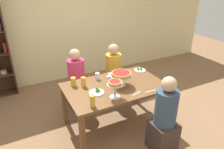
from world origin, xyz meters
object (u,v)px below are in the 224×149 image
object	(u,v)px
deep_dish_pizza_stand	(121,75)
cutlery_knife_near	(137,93)
salad_plate_far_diner	(97,92)
salad_plate_near_diner	(140,70)
beer_glass_amber_tall	(92,101)
beer_glass_amber_spare	(83,82)
water_glass_clear_near	(97,76)
water_glass_clear_far	(110,76)
diner_far_right	(113,76)
cutlery_fork_near	(151,91)
diner_far_left	(77,83)
dining_table	(115,91)
beer_glass_amber_short	(73,82)
personal_pizza_stand	(115,85)
water_glass_clear_spare	(109,79)
diner_near_right	(164,120)

from	to	relation	value
deep_dish_pizza_stand	cutlery_knife_near	distance (m)	0.37
salad_plate_far_diner	salad_plate_near_diner	bearing A→B (deg)	20.11
salad_plate_near_diner	beer_glass_amber_tall	bearing A→B (deg)	-150.58
salad_plate_far_diner	beer_glass_amber_spare	world-z (taller)	beer_glass_amber_spare
water_glass_clear_near	water_glass_clear_far	bearing A→B (deg)	-20.79
diner_far_right	water_glass_clear_far	distance (m)	0.68
cutlery_fork_near	water_glass_clear_far	bearing A→B (deg)	122.68
diner_far_left	beer_glass_amber_tall	distance (m)	1.24
deep_dish_pizza_stand	cutlery_knife_near	xyz separation A→B (m)	(0.08, -0.32, -0.18)
dining_table	beer_glass_amber_tall	xyz separation A→B (m)	(-0.53, -0.37, 0.17)
beer_glass_amber_short	diner_far_right	bearing A→B (deg)	26.84
salad_plate_far_diner	water_glass_clear_near	world-z (taller)	water_glass_clear_near
personal_pizza_stand	water_glass_clear_spare	bearing A→B (deg)	73.56
beer_glass_amber_short	beer_glass_amber_spare	distance (m)	0.16
beer_glass_amber_tall	diner_far_left	bearing A→B (deg)	81.70
cutlery_knife_near	deep_dish_pizza_stand	bearing A→B (deg)	85.70
water_glass_clear_far	diner_far_right	bearing A→B (deg)	56.61
personal_pizza_stand	cutlery_knife_near	world-z (taller)	personal_pizza_stand
deep_dish_pizza_stand	salad_plate_near_diner	bearing A→B (deg)	29.91
beer_glass_amber_tall	water_glass_clear_near	bearing A→B (deg)	61.74
diner_near_right	cutlery_fork_near	bearing A→B (deg)	-5.76
water_glass_clear_far	cutlery_knife_near	world-z (taller)	water_glass_clear_far
diner_far_left	beer_glass_amber_tall	bearing A→B (deg)	-8.30
deep_dish_pizza_stand	diner_far_right	bearing A→B (deg)	70.23
personal_pizza_stand	water_glass_clear_near	xyz separation A→B (m)	(0.02, 0.64, -0.14)
salad_plate_far_diner	water_glass_clear_spare	xyz separation A→B (m)	(0.31, 0.22, 0.04)
dining_table	cutlery_knife_near	distance (m)	0.40
personal_pizza_stand	water_glass_clear_spare	distance (m)	0.50
diner_near_right	salad_plate_near_diner	xyz separation A→B (m)	(0.32, 1.09, 0.26)
beer_glass_amber_short	cutlery_knife_near	bearing A→B (deg)	-40.95
deep_dish_pizza_stand	cutlery_knife_near	world-z (taller)	deep_dish_pizza_stand
diner_far_left	salad_plate_near_diner	xyz separation A→B (m)	(1.02, -0.51, 0.26)
diner_far_right	cutlery_knife_near	distance (m)	1.16
deep_dish_pizza_stand	water_glass_clear_near	size ratio (longest dim) A/B	2.97
diner_near_right	cutlery_knife_near	size ratio (longest dim) A/B	6.39
diner_near_right	diner_far_left	bearing A→B (deg)	23.73
beer_glass_amber_tall	beer_glass_amber_spare	bearing A→B (deg)	81.20
dining_table	diner_far_right	xyz separation A→B (m)	(0.38, 0.76, -0.16)
salad_plate_far_diner	beer_glass_amber_short	world-z (taller)	beer_glass_amber_short
diner_near_right	salad_plate_far_diner	distance (m)	1.03
water_glass_clear_far	water_glass_clear_near	bearing A→B (deg)	159.21
water_glass_clear_near	cutlery_fork_near	distance (m)	0.90
diner_near_right	personal_pizza_stand	size ratio (longest dim) A/B	4.45
beer_glass_amber_tall	water_glass_clear_far	bearing A→B (deg)	47.98
cutlery_knife_near	diner_near_right	bearing A→B (deg)	-85.95
beer_glass_amber_short	water_glass_clear_far	size ratio (longest dim) A/B	1.51
salad_plate_near_diner	water_glass_clear_near	xyz separation A→B (m)	(-0.82, 0.03, 0.04)
salad_plate_far_diner	water_glass_clear_spare	size ratio (longest dim) A/B	2.07
personal_pizza_stand	beer_glass_amber_spare	size ratio (longest dim) A/B	1.66
salad_plate_far_diner	beer_glass_amber_tall	bearing A→B (deg)	-122.01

